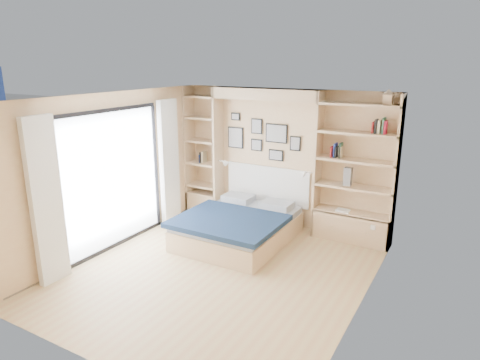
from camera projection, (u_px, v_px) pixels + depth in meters
The scene contains 8 objects.
ground at pixel (219, 272), 6.20m from camera, with size 4.50×4.50×0.00m, color tan.
room_shell at pixel (246, 174), 7.36m from camera, with size 4.50×4.50×4.50m.
bed at pixel (239, 225), 7.24m from camera, with size 1.67×2.12×1.07m.
photo_gallery at pixel (261, 137), 7.84m from camera, with size 1.48×0.02×0.82m.
reading_lamps at pixel (263, 167), 7.72m from camera, with size 1.92×0.12×0.15m.
shelf_decor at pixel (341, 142), 6.96m from camera, with size 3.57×0.23×2.03m.
deck at pixel (54, 227), 7.91m from camera, with size 3.20×4.00×0.05m, color #736754.
deck_chair at pixel (94, 195), 8.41m from camera, with size 0.65×0.91×0.84m.
Camera 1 is at (3.03, -4.73, 2.97)m, focal length 32.00 mm.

